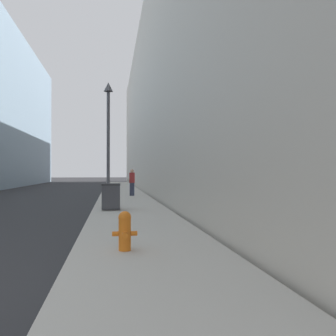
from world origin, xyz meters
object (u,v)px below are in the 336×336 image
fire_hydrant (125,230)px  lamppost (108,130)px  trash_bin (111,196)px  pedestrian_on_sidewalk (132,182)px

fire_hydrant → lamppost: 11.17m
trash_bin → lamppost: 4.29m
fire_hydrant → pedestrian_on_sidewalk: bearing=86.5°
lamppost → pedestrian_on_sidewalk: bearing=75.0°
fire_hydrant → lamppost: lamppost is taller
fire_hydrant → trash_bin: trash_bin is taller
fire_hydrant → pedestrian_on_sidewalk: size_ratio=0.45×
fire_hydrant → trash_bin: (-0.28, 7.60, 0.14)m
pedestrian_on_sidewalk → trash_bin: bearing=-98.5°
fire_hydrant → trash_bin: 7.60m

